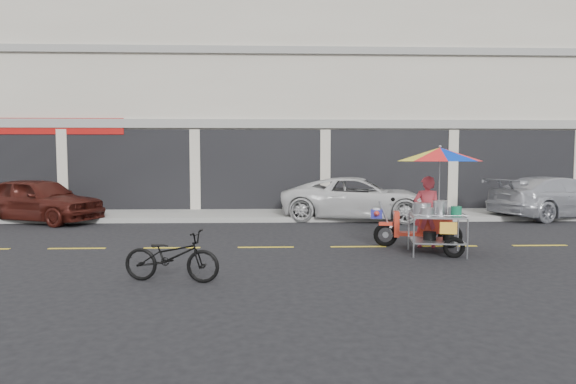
{
  "coord_description": "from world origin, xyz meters",
  "views": [
    {
      "loc": [
        -1.88,
        -10.22,
        1.91
      ],
      "look_at": [
        -1.5,
        0.6,
        1.15
      ],
      "focal_mm": 30.0,
      "sensor_mm": 36.0,
      "label": 1
    }
  ],
  "objects_px": {
    "silver_pickup": "(557,198)",
    "near_bicycle": "(172,256)",
    "maroon_sedan": "(39,200)",
    "food_vendor_rig": "(434,185)",
    "white_pickup": "(359,198)"
  },
  "relations": [
    {
      "from": "maroon_sedan",
      "to": "silver_pickup",
      "type": "xyz_separation_m",
      "value": [
        16.02,
        0.38,
        -0.01
      ]
    },
    {
      "from": "near_bicycle",
      "to": "food_vendor_rig",
      "type": "xyz_separation_m",
      "value": [
        4.86,
        2.27,
        0.97
      ]
    },
    {
      "from": "maroon_sedan",
      "to": "food_vendor_rig",
      "type": "height_order",
      "value": "food_vendor_rig"
    },
    {
      "from": "white_pickup",
      "to": "near_bicycle",
      "type": "relative_size",
      "value": 3.13
    },
    {
      "from": "silver_pickup",
      "to": "near_bicycle",
      "type": "relative_size",
      "value": 3.03
    },
    {
      "from": "silver_pickup",
      "to": "food_vendor_rig",
      "type": "bearing_deg",
      "value": 115.47
    },
    {
      "from": "white_pickup",
      "to": "food_vendor_rig",
      "type": "height_order",
      "value": "food_vendor_rig"
    },
    {
      "from": "white_pickup",
      "to": "silver_pickup",
      "type": "xyz_separation_m",
      "value": [
        6.37,
        0.04,
        0.01
      ]
    },
    {
      "from": "maroon_sedan",
      "to": "near_bicycle",
      "type": "relative_size",
      "value": 2.61
    },
    {
      "from": "white_pickup",
      "to": "near_bicycle",
      "type": "xyz_separation_m",
      "value": [
        -4.27,
        -7.47,
        -0.26
      ]
    },
    {
      "from": "maroon_sedan",
      "to": "silver_pickup",
      "type": "relative_size",
      "value": 0.86
    },
    {
      "from": "silver_pickup",
      "to": "maroon_sedan",
      "type": "bearing_deg",
      "value": 74.68
    },
    {
      "from": "maroon_sedan",
      "to": "silver_pickup",
      "type": "height_order",
      "value": "maroon_sedan"
    },
    {
      "from": "white_pickup",
      "to": "silver_pickup",
      "type": "height_order",
      "value": "silver_pickup"
    },
    {
      "from": "silver_pickup",
      "to": "near_bicycle",
      "type": "bearing_deg",
      "value": 108.52
    }
  ]
}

